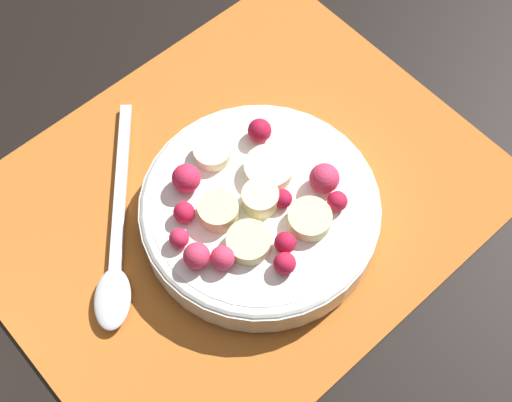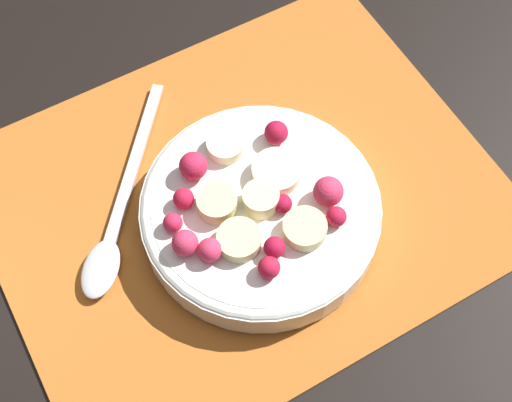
% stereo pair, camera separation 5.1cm
% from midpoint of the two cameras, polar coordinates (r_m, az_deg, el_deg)
% --- Properties ---
extents(ground_plane, '(3.00, 3.00, 0.00)m').
position_cam_midpoint_polar(ground_plane, '(0.55, -4.17, -0.22)').
color(ground_plane, black).
extents(placemat, '(0.38, 0.30, 0.01)m').
position_cam_midpoint_polar(placemat, '(0.55, -4.19, -0.08)').
color(placemat, '#B26023').
rests_on(placemat, ground_plane).
extents(fruit_bowl, '(0.18, 0.18, 0.05)m').
position_cam_midpoint_polar(fruit_bowl, '(0.52, -2.79, -1.16)').
color(fruit_bowl, silver).
rests_on(fruit_bowl, placemat).
extents(spoon, '(0.14, 0.16, 0.01)m').
position_cam_midpoint_polar(spoon, '(0.54, -13.83, -4.58)').
color(spoon, silver).
rests_on(spoon, placemat).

